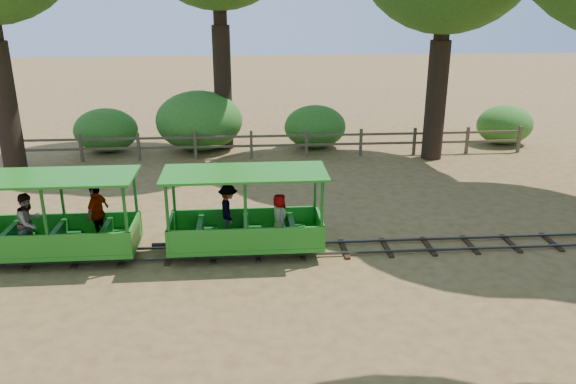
{
  "coord_description": "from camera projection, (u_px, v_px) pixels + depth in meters",
  "views": [
    {
      "loc": [
        -1.22,
        -11.67,
        5.58
      ],
      "look_at": [
        -0.26,
        0.5,
        1.29
      ],
      "focal_mm": 35.0,
      "sensor_mm": 36.0,
      "label": 1
    }
  ],
  "objects": [
    {
      "name": "ground",
      "position": [
        301.0,
        252.0,
        12.92
      ],
      "size": [
        90.0,
        90.0,
        0.0
      ],
      "primitive_type": "plane",
      "color": "olive",
      "rests_on": "ground"
    },
    {
      "name": "track",
      "position": [
        301.0,
        249.0,
        12.89
      ],
      "size": [
        22.0,
        1.0,
        0.1
      ],
      "color": "#3F3D3A",
      "rests_on": "ground"
    },
    {
      "name": "carriage_front",
      "position": [
        58.0,
        226.0,
        12.23
      ],
      "size": [
        3.58,
        1.46,
        1.86
      ],
      "color": "#22811C",
      "rests_on": "track"
    },
    {
      "name": "carriage_rear",
      "position": [
        245.0,
        221.0,
        12.63
      ],
      "size": [
        3.58,
        1.47,
        1.86
      ],
      "color": "#22811C",
      "rests_on": "track"
    },
    {
      "name": "fence",
      "position": [
        279.0,
        142.0,
        20.25
      ],
      "size": [
        18.1,
        0.1,
        1.0
      ],
      "color": "brown",
      "rests_on": "ground"
    },
    {
      "name": "shrub_west",
      "position": [
        106.0,
        130.0,
        20.92
      ],
      "size": [
        2.37,
        1.82,
        1.64
      ],
      "primitive_type": "ellipsoid",
      "color": "#2D6B1E",
      "rests_on": "ground"
    },
    {
      "name": "shrub_mid_w",
      "position": [
        199.0,
        121.0,
        21.07
      ],
      "size": [
        3.25,
        2.5,
        2.25
      ],
      "primitive_type": "ellipsoid",
      "color": "#2D6B1E",
      "rests_on": "ground"
    },
    {
      "name": "shrub_mid_e",
      "position": [
        315.0,
        127.0,
        21.5
      ],
      "size": [
        2.37,
        1.83,
        1.64
      ],
      "primitive_type": "ellipsoid",
      "color": "#2D6B1E",
      "rests_on": "ground"
    },
    {
      "name": "shrub_east",
      "position": [
        505.0,
        125.0,
        22.08
      ],
      "size": [
        2.22,
        1.7,
        1.53
      ],
      "primitive_type": "ellipsoid",
      "color": "#2D6B1E",
      "rests_on": "ground"
    }
  ]
}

